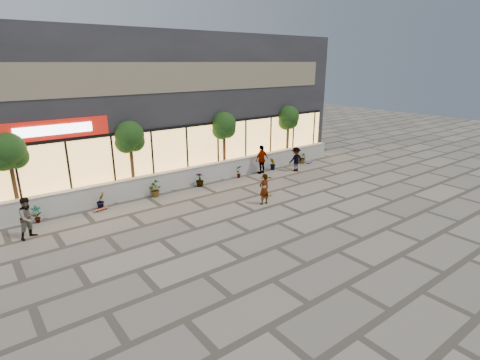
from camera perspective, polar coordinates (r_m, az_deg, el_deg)
ground at (r=16.80m, az=5.81°, el=-6.47°), size 80.00×80.00×0.00m
planter_wall at (r=21.91m, az=-6.69°, el=0.76°), size 22.00×0.42×1.04m
retail_building at (r=25.99m, az=-13.34°, el=11.45°), size 24.00×9.17×8.50m
shrub_a at (r=18.81m, az=-28.61°, el=-4.62°), size 0.43×0.29×0.81m
shrub_b at (r=19.33m, az=-20.48°, el=-2.97°), size 0.57×0.57×0.81m
shrub_c at (r=20.22m, az=-12.94°, el=-1.38°), size 0.68×0.77×0.81m
shrub_d at (r=21.44m, az=-6.15°, el=0.07°), size 0.64×0.64×0.81m
shrub_e at (r=22.94m, az=-0.18°, el=1.35°), size 0.46×0.35×0.81m
shrub_f at (r=24.67m, az=5.02°, el=2.45°), size 0.55×0.57×0.81m
shrub_g at (r=26.58m, az=9.51°, el=3.38°), size 0.77×0.84×0.81m
tree_west at (r=19.26m, az=-31.81°, el=3.44°), size 1.60×1.50×3.92m
tree_midwest at (r=20.47m, az=-16.44°, el=6.07°), size 1.60×1.50×3.92m
tree_mideast at (r=23.24m, az=-2.46°, el=8.07°), size 1.60×1.50×3.92m
tree_east at (r=26.72m, az=7.38°, el=9.20°), size 1.60×1.50×3.92m
skater_center at (r=18.58m, az=3.68°, el=-1.39°), size 0.58×0.39×1.58m
skater_left at (r=17.26m, az=-29.53°, el=-5.02°), size 1.05×0.96×1.73m
skater_right_near at (r=23.73m, az=3.34°, el=3.15°), size 1.12×0.57×1.83m
skater_right_far at (r=24.50m, az=8.48°, el=3.15°), size 1.06×0.66×1.59m
skateboard_center at (r=19.83m, az=4.15°, el=-2.36°), size 0.76×0.35×0.09m
skateboard_left at (r=19.19m, az=-20.43°, el=-4.17°), size 0.75×0.34×0.09m
skateboard_right_near at (r=22.97m, az=4.02°, el=0.48°), size 0.81×0.43×0.10m
skateboard_right_far at (r=26.81m, az=10.50°, el=2.71°), size 0.75×0.42×0.09m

